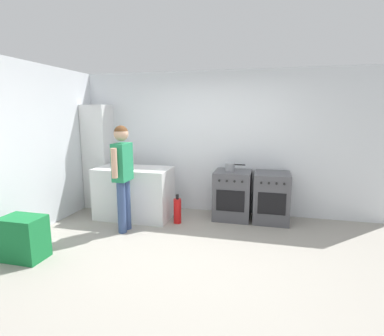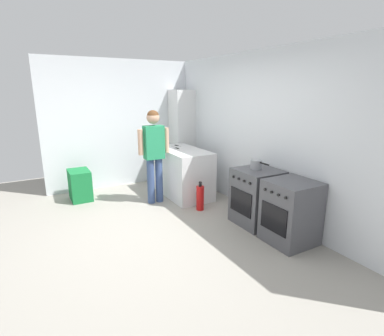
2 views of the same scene
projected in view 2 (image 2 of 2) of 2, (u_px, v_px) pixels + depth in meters
The scene contains 14 objects.
ground_plane at pixel (152, 237), 4.18m from camera, with size 8.00×8.00×0.00m, color gray.
back_wall at pixel (263, 135), 4.78m from camera, with size 6.00×0.10×2.60m, color silver.
side_wall_left at pixel (121, 124), 6.24m from camera, with size 0.10×3.10×2.60m, color silver.
counter_unit at pixel (183, 172), 5.78m from camera, with size 1.30×0.70×0.90m, color silver.
oven_left at pixel (257, 197), 4.53m from camera, with size 0.63×0.62×0.85m.
oven_right at pixel (291, 212), 3.96m from camera, with size 0.59×0.62×0.85m.
pot at pixel (256, 165), 4.44m from camera, with size 0.35×0.17×0.14m.
knife_paring at pixel (177, 146), 6.03m from camera, with size 0.21×0.05×0.01m.
knife_chef at pixel (175, 148), 5.84m from camera, with size 0.31×0.04×0.01m.
person at pixel (154, 148), 5.25m from camera, with size 0.22×0.57×1.66m.
fire_extinguisher at pixel (200, 198), 5.09m from camera, with size 0.13×0.13×0.50m.
recycling_crate_lower at pixel (81, 192), 5.60m from camera, with size 0.52×0.36×0.28m, color #197238.
recycling_crate_upper at pixel (79, 178), 5.53m from camera, with size 0.52×0.36×0.28m, color #197238.
larder_cabinet at pixel (182, 136), 6.67m from camera, with size 0.48×0.44×2.00m, color silver.
Camera 2 is at (3.60, -1.36, 1.99)m, focal length 28.00 mm.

